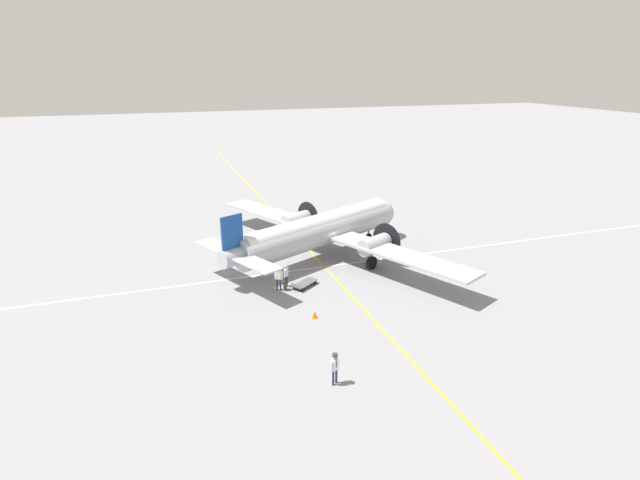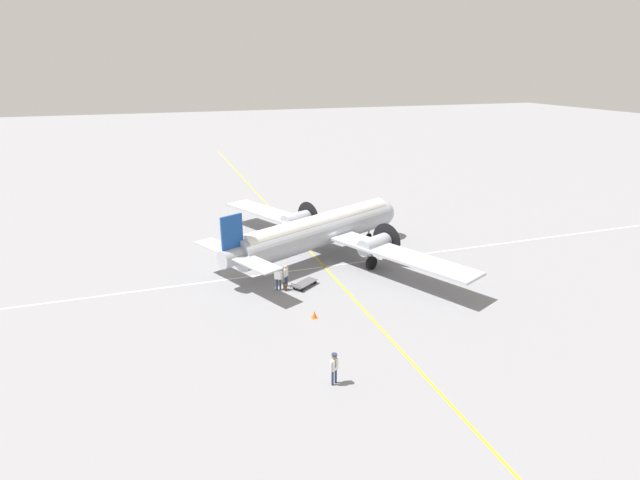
{
  "view_description": "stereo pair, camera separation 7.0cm",
  "coord_description": "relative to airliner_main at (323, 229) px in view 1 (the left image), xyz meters",
  "views": [
    {
      "loc": [
        -37.89,
        13.04,
        15.66
      ],
      "look_at": [
        0.0,
        0.0,
        1.61
      ],
      "focal_mm": 28.0,
      "sensor_mm": 36.0,
      "label": 1
    },
    {
      "loc": [
        -37.92,
        12.97,
        15.66
      ],
      "look_at": [
        0.0,
        0.0,
        1.61
      ],
      "focal_mm": 28.0,
      "sensor_mm": 36.0,
      "label": 2
    }
  ],
  "objects": [
    {
      "name": "crew_foreground",
      "position": [
        -17.5,
        5.51,
        -1.34
      ],
      "size": [
        0.41,
        0.55,
        1.8
      ],
      "rotation": [
        0.0,
        0.0,
        2.08
      ],
      "color": "navy",
      "rests_on": "ground_plane"
    },
    {
      "name": "traffic_cone",
      "position": [
        -10.31,
        4.22,
        -2.24
      ],
      "size": [
        0.38,
        0.38,
        0.5
      ],
      "color": "orange",
      "rests_on": "ground_plane"
    },
    {
      "name": "apron_line_eastwest",
      "position": [
        -0.17,
        0.7,
        -2.46
      ],
      "size": [
        120.0,
        0.16,
        0.01
      ],
      "color": "gold",
      "rests_on": "ground_plane"
    },
    {
      "name": "baggage_cart",
      "position": [
        -5.45,
        3.38,
        -2.19
      ],
      "size": [
        1.99,
        2.28,
        0.56
      ],
      "rotation": [
        0.0,
        0.0,
        5.33
      ],
      "color": "#56565B",
      "rests_on": "ground_plane"
    },
    {
      "name": "ground_plane",
      "position": [
        -0.17,
        0.36,
        -2.47
      ],
      "size": [
        300.0,
        300.0,
        0.0
      ],
      "primitive_type": "plane",
      "color": "gray"
    },
    {
      "name": "apron_line_northsouth",
      "position": [
        -2.24,
        0.36,
        -2.46
      ],
      "size": [
        0.16,
        120.0,
        0.01
      ],
      "color": "silver",
      "rests_on": "ground_plane"
    },
    {
      "name": "ramp_agent",
      "position": [
        -5.4,
        5.37,
        -1.34
      ],
      "size": [
        0.4,
        0.54,
        1.84
      ],
      "rotation": [
        0.0,
        0.0,
        4.12
      ],
      "color": "navy",
      "rests_on": "ground_plane"
    },
    {
      "name": "airliner_main",
      "position": [
        0.0,
        0.0,
        0.0
      ],
      "size": [
        26.4,
        19.05,
        5.63
      ],
      "rotation": [
        0.0,
        0.0,
        5.15
      ],
      "color": "#ADB2BC",
      "rests_on": "ground_plane"
    },
    {
      "name": "suitcase_near_door",
      "position": [
        -5.55,
        4.92,
        -2.2
      ],
      "size": [
        0.47,
        0.16,
        0.56
      ],
      "color": "#47331E",
      "rests_on": "ground_plane"
    },
    {
      "name": "passenger_boarding",
      "position": [
        -4.92,
        4.66,
        -1.42
      ],
      "size": [
        0.47,
        0.42,
        1.71
      ],
      "rotation": [
        0.0,
        0.0,
        5.57
      ],
      "color": "navy",
      "rests_on": "ground_plane"
    }
  ]
}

